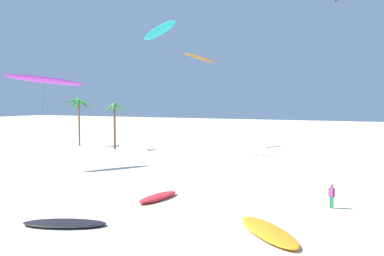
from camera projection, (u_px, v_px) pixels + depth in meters
palm_tree_0 at (78, 105)px, 66.21m from camera, size 4.89×4.66×7.62m
palm_tree_1 at (115, 111)px, 61.25m from camera, size 3.79×4.07×6.94m
flying_kite_0 at (159, 31)px, 55.55m from camera, size 8.10×10.82×17.59m
flying_kite_3 at (45, 80)px, 44.42m from camera, size 6.12×8.64×10.16m
flying_kite_4 at (199, 58)px, 65.51m from camera, size 5.23×7.56×14.86m
grounded_kite_0 at (158, 197)px, 30.23m from camera, size 1.60×4.32×0.39m
grounded_kite_1 at (268, 231)px, 22.32m from camera, size 5.21×5.50×0.34m
grounded_kite_2 at (65, 223)px, 23.90m from camera, size 5.14×3.54×0.27m
person_near_left at (332, 195)px, 27.74m from camera, size 0.47×0.31×1.62m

